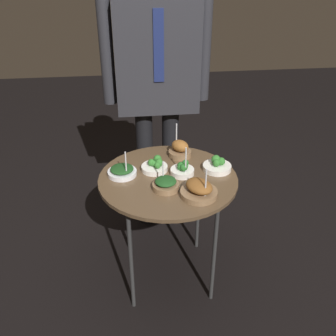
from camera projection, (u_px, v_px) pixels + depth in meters
ground_plane at (168, 273)px, 2.12m from camera, size 8.00×8.00×0.00m
serving_cart at (168, 185)px, 1.82m from camera, size 0.67×0.67×0.64m
bowl_spinach_front_left at (166, 184)px, 1.70m from camera, size 0.12×0.12×0.12m
bowl_spinach_far_rim at (122, 171)px, 1.81m from camera, size 0.14×0.14×0.14m
bowl_broccoli_center at (183, 170)px, 1.81m from camera, size 0.12×0.12×0.16m
bowl_roast_front_center at (180, 150)px, 1.97m from camera, size 0.12×0.12×0.17m
bowl_broccoli_back_right at (217, 166)px, 1.85m from camera, size 0.14×0.14×0.07m
bowl_roast_front_right at (199, 190)px, 1.65m from camera, size 0.17×0.17×0.16m
bowl_broccoli_mid_right at (155, 166)px, 1.85m from camera, size 0.13×0.13×0.07m
waiter_figure at (156, 70)px, 2.04m from camera, size 0.59×0.22×1.61m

